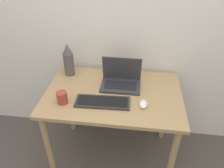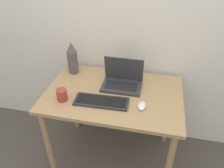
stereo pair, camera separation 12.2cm
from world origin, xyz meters
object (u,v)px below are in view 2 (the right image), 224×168
at_px(laptop, 122,80).
at_px(mouse, 142,106).
at_px(mug, 62,95).
at_px(keyboard, 101,101).
at_px(vase, 72,58).

height_order(laptop, mouse, laptop).
relative_size(laptop, mug, 3.47).
relative_size(mouse, mug, 1.08).
xyz_separation_m(keyboard, mouse, (0.30, 0.01, 0.01)).
distance_m(vase, mug, 0.42).
bearing_deg(laptop, mug, -144.75).
bearing_deg(vase, mug, -81.43).
relative_size(keyboard, mouse, 4.12).
xyz_separation_m(laptop, keyboard, (-0.11, -0.26, -0.04)).
distance_m(mouse, mug, 0.60).
relative_size(vase, mug, 3.15).
height_order(keyboard, vase, vase).
bearing_deg(mug, vase, 98.57).
xyz_separation_m(mouse, mug, (-0.60, -0.04, 0.03)).
height_order(mouse, mug, mug).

